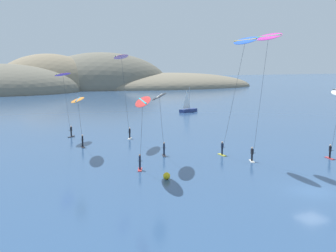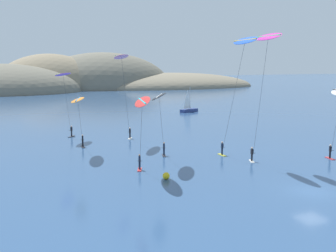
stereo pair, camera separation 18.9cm
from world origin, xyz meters
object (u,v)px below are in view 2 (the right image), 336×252
Objects in this scene: sailboat_near at (190,109)px; kitesurfer_magenta at (267,48)px; kitesurfer_blue at (243,51)px; kitesurfer_orange at (78,103)px; kitesurfer_black at (159,101)px; marker_buoy at (166,176)px; kitesurfer_purple at (64,80)px; kitesurfer_red at (142,106)px; kitesurfer_pink at (122,63)px.

kitesurfer_magenta is (-14.70, -49.56, 12.05)m from sailboat_near.
sailboat_near is 52.11m from kitesurfer_blue.
kitesurfer_blue is 1.54× the size of kitesurfer_orange.
marker_buoy is at bearing -104.99° from kitesurfer_black.
kitesurfer_orange is at bearing 130.83° from kitesurfer_black.
kitesurfer_magenta reaches higher than kitesurfer_purple.
sailboat_near is 0.72× the size of kitesurfer_red.
kitesurfer_purple is 1.22× the size of kitesurfer_red.
kitesurfer_red is (3.70, -24.11, -1.67)m from kitesurfer_purple.
kitesurfer_magenta is 14.60m from kitesurfer_red.
kitesurfer_pink is 18.41m from kitesurfer_red.
sailboat_near is 0.47× the size of kitesurfer_pink.
kitesurfer_purple is at bearing 124.33° from kitesurfer_magenta.
sailboat_near is 0.40× the size of kitesurfer_magenta.
kitesurfer_blue is at bearing 2.95° from kitesurfer_red.
marker_buoy is (5.55, -25.73, -8.42)m from kitesurfer_purple.
marker_buoy is at bearing -67.58° from kitesurfer_orange.
kitesurfer_purple reaches higher than kitesurfer_red.
kitesurfer_black is at bearing 49.75° from kitesurfer_red.
kitesurfer_black reaches higher than sailboat_near.
sailboat_near is at bearing 59.90° from kitesurfer_red.
kitesurfer_magenta reaches higher than kitesurfer_orange.
kitesurfer_orange is at bearing -143.11° from kitesurfer_pink.
kitesurfer_blue is 19.97× the size of marker_buoy.
kitesurfer_magenta is at bearing -40.18° from kitesurfer_blue.
kitesurfer_red reaches higher than sailboat_near.
kitesurfer_black is (-10.11, 4.94, -5.52)m from kitesurfer_magenta.
kitesurfer_pink is 1.54× the size of kitesurfer_red.
sailboat_near is 8.27× the size of marker_buoy.
sailboat_near is at bearing 70.93° from kitesurfer_blue.
kitesurfer_red is at bearing -130.25° from kitesurfer_black.
kitesurfer_magenta is at bearing -4.23° from kitesurfer_red.
marker_buoy is (-9.72, -2.21, -12.08)m from kitesurfer_blue.
kitesurfer_purple is at bearing 102.17° from marker_buoy.
kitesurfer_pink is 9.77m from kitesurfer_purple.
marker_buoy is (5.75, -13.93, -6.08)m from kitesurfer_orange.
kitesurfer_blue is 20.30m from kitesurfer_orange.
kitesurfer_blue reaches higher than kitesurfer_black.
kitesurfer_black is (3.34, 3.94, 0.08)m from kitesurfer_red.
kitesurfer_magenta is at bearing 3.07° from marker_buoy.
kitesurfer_orange is at bearing 142.84° from kitesurfer_blue.
kitesurfer_purple is at bearing 89.04° from kitesurfer_orange.
kitesurfer_magenta reaches higher than kitesurfer_red.
kitesurfer_black is at bearing -49.17° from kitesurfer_orange.
kitesurfer_pink is 1.26× the size of kitesurfer_purple.
sailboat_near is 0.71× the size of kitesurfer_black.
kitesurfer_orange is at bearing 107.56° from kitesurfer_red.
kitesurfer_magenta is 2.48m from kitesurfer_blue.
kitesurfer_pink is 10.09m from kitesurfer_orange.
kitesurfer_blue is at bearing 139.82° from kitesurfer_magenta.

